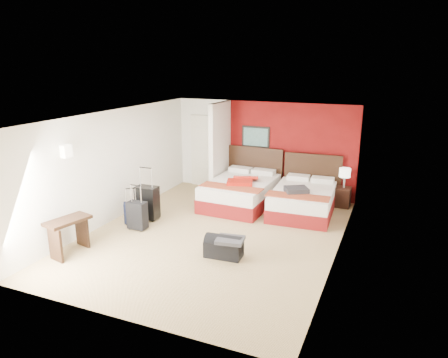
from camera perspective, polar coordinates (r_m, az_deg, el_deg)
The scene contains 17 objects.
ground at distance 8.91m, azimuth -1.29°, elevation -7.58°, with size 6.50×6.50×0.00m, color tan.
room_walls at distance 10.33m, azimuth -5.22°, elevation 2.99°, with size 5.02×6.52×2.50m.
red_accent_panel at distance 11.24m, azimuth 8.98°, elevation 3.87°, with size 3.50×0.04×2.50m, color maroon.
partition_wall at distance 11.21m, azimuth -0.53°, elevation 4.04°, with size 0.12×1.20×2.50m, color silver.
entry_door at distance 12.08m, azimuth -2.69°, elevation 3.80°, with size 0.82×0.06×2.05m, color silver.
bed_left at distance 10.58m, azimuth 2.25°, elevation -1.91°, with size 1.49×2.13×0.64m, color white.
bed_right at distance 10.19m, azimuth 10.66°, elevation -3.01°, with size 1.39×1.99×0.60m, color white.
red_suitcase_open at distance 10.35m, azimuth 2.60°, elevation -0.17°, with size 0.61×0.84×0.11m, color #AC1A0E.
jacket_bundle at distance 9.82m, azimuth 9.81°, elevation -1.48°, with size 0.51×0.41×0.12m, color #313136.
nightstand at distance 10.89m, azimuth 15.88°, elevation -2.38°, with size 0.36×0.36×0.50m, color black.
table_lamp at distance 10.75m, azimuth 16.08°, elevation 0.13°, with size 0.28×0.28×0.49m, color white.
suitcase_black at distance 9.78m, azimuth -10.39°, elevation -3.31°, with size 0.50×0.31×0.75m, color black.
suitcase_charcoal at distance 9.27m, azimuth -11.71°, elevation -5.00°, with size 0.40×0.25×0.59m, color black.
suitcase_navy at distance 9.63m, azimuth -12.43°, elevation -4.65°, with size 0.34×0.21×0.47m, color black.
duffel_bag at distance 7.91m, azimuth -0.05°, elevation -9.35°, with size 0.69×0.37×0.35m, color black.
jacket_draped at distance 7.73m, azimuth 0.84°, elevation -8.29°, with size 0.49×0.42×0.07m, color #3C3C41.
desk at distance 8.50m, azimuth -20.32°, elevation -7.30°, with size 0.41×0.83×0.69m, color black.
Camera 1 is at (3.36, -7.45, 3.54)m, focal length 33.59 mm.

